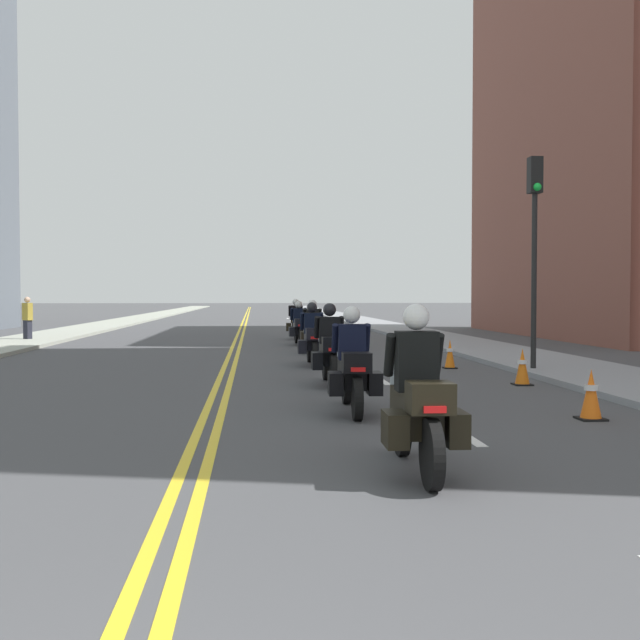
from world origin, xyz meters
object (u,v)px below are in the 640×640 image
(motorcycle_3, at_px, (312,339))
(pedestrian_2, at_px, (28,319))
(motorcycle_0, at_px, (418,405))
(motorcycle_6, at_px, (296,323))
(motorcycle_5, at_px, (299,327))
(traffic_cone_1, at_px, (522,367))
(traffic_cone_0, at_px, (591,395))
(motorcycle_1, at_px, (352,370))
(traffic_light_near, at_px, (535,225))
(motorcycle_4, at_px, (313,331))
(motorcycle_2, at_px, (330,351))
(traffic_cone_2, at_px, (450,354))

(motorcycle_3, distance_m, pedestrian_2, 14.37)
(motorcycle_0, distance_m, pedestrian_2, 24.02)
(motorcycle_6, bearing_deg, motorcycle_0, -87.41)
(motorcycle_5, height_order, pedestrian_2, pedestrian_2)
(traffic_cone_1, bearing_deg, traffic_cone_0, -97.04)
(traffic_cone_0, bearing_deg, motorcycle_0, -136.75)
(traffic_cone_1, distance_m, pedestrian_2, 20.18)
(motorcycle_3, distance_m, traffic_cone_0, 9.09)
(motorcycle_0, height_order, pedestrian_2, pedestrian_2)
(motorcycle_1, height_order, traffic_light_near, traffic_light_near)
(motorcycle_3, distance_m, motorcycle_4, 3.92)
(traffic_cone_0, height_order, pedestrian_2, pedestrian_2)
(motorcycle_0, xyz_separation_m, motorcycle_5, (0.01, 19.29, -0.04))
(motorcycle_6, bearing_deg, motorcycle_3, -88.31)
(motorcycle_0, bearing_deg, traffic_cone_0, 44.21)
(motorcycle_2, distance_m, traffic_light_near, 5.73)
(motorcycle_0, distance_m, traffic_cone_0, 4.29)
(motorcycle_5, relative_size, traffic_cone_1, 3.15)
(traffic_cone_2, height_order, pedestrian_2, pedestrian_2)
(motorcycle_2, relative_size, traffic_cone_1, 3.05)
(motorcycle_3, xyz_separation_m, motorcycle_6, (0.23, 11.51, 0.00))
(motorcycle_2, height_order, motorcycle_5, motorcycle_2)
(traffic_cone_1, xyz_separation_m, traffic_light_near, (1.03, 2.10, 2.95))
(motorcycle_0, height_order, motorcycle_4, motorcycle_0)
(motorcycle_0, bearing_deg, traffic_cone_1, 63.54)
(motorcycle_0, xyz_separation_m, motorcycle_4, (0.18, 15.32, -0.01))
(motorcycle_3, xyz_separation_m, traffic_cone_2, (3.22, -1.03, -0.31))
(motorcycle_1, height_order, motorcycle_5, motorcycle_1)
(motorcycle_4, height_order, traffic_cone_2, motorcycle_4)
(motorcycle_3, height_order, traffic_light_near, traffic_light_near)
(motorcycle_0, relative_size, motorcycle_6, 0.95)
(motorcycle_0, distance_m, motorcycle_1, 3.84)
(motorcycle_1, xyz_separation_m, motorcycle_2, (0.02, 3.46, 0.02))
(motorcycle_0, relative_size, motorcycle_5, 0.94)
(motorcycle_0, relative_size, traffic_cone_1, 2.98)
(motorcycle_2, relative_size, motorcycle_5, 0.97)
(motorcycle_1, xyz_separation_m, traffic_light_near, (4.78, 5.24, 2.66))
(traffic_cone_2, bearing_deg, motorcycle_5, 109.06)
(motorcycle_1, distance_m, motorcycle_5, 15.46)
(motorcycle_1, xyz_separation_m, motorcycle_5, (0.14, 15.46, -0.01))
(traffic_cone_0, distance_m, traffic_light_near, 6.98)
(traffic_cone_0, bearing_deg, motorcycle_3, 110.96)
(motorcycle_1, height_order, pedestrian_2, pedestrian_2)
(motorcycle_5, distance_m, traffic_cone_1, 12.84)
(motorcycle_4, bearing_deg, motorcycle_0, -90.45)
(motorcycle_6, distance_m, pedestrian_2, 10.21)
(motorcycle_4, height_order, traffic_light_near, traffic_light_near)
(traffic_light_near, bearing_deg, motorcycle_2, -159.47)
(traffic_cone_1, height_order, traffic_cone_2, traffic_cone_1)
(traffic_cone_0, height_order, traffic_light_near, traffic_light_near)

